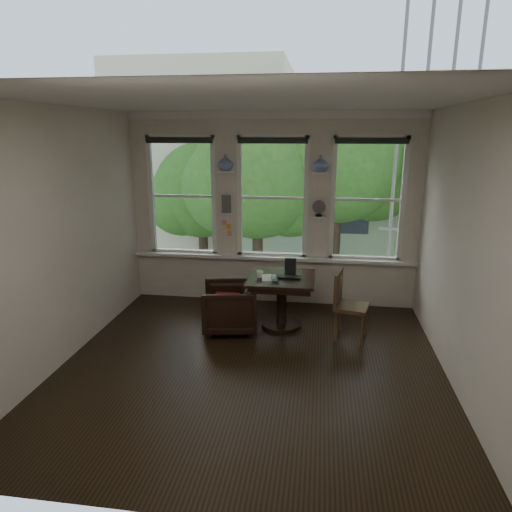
% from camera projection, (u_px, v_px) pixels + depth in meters
% --- Properties ---
extents(ground, '(4.50, 4.50, 0.00)m').
position_uv_depth(ground, '(251.00, 366.00, 5.43)').
color(ground, black).
rests_on(ground, ground).
extents(ceiling, '(4.50, 4.50, 0.00)m').
position_uv_depth(ceiling, '(250.00, 101.00, 4.64)').
color(ceiling, silver).
rests_on(ceiling, ground).
extents(wall_back, '(4.50, 0.00, 4.50)m').
position_uv_depth(wall_back, '(272.00, 210.00, 7.18)').
color(wall_back, beige).
rests_on(wall_back, ground).
extents(wall_front, '(4.50, 0.00, 4.50)m').
position_uv_depth(wall_front, '(196.00, 328.00, 2.89)').
color(wall_front, beige).
rests_on(wall_front, ground).
extents(wall_left, '(0.00, 4.50, 4.50)m').
position_uv_depth(wall_left, '(61.00, 238.00, 5.34)').
color(wall_left, beige).
rests_on(wall_left, ground).
extents(wall_right, '(0.00, 4.50, 4.50)m').
position_uv_depth(wall_right, '(465.00, 251.00, 4.73)').
color(wall_right, beige).
rests_on(wall_right, ground).
extents(window_left, '(1.10, 0.12, 1.90)m').
position_uv_depth(window_left, '(183.00, 196.00, 7.33)').
color(window_left, white).
rests_on(window_left, ground).
extents(window_center, '(1.10, 0.12, 1.90)m').
position_uv_depth(window_center, '(273.00, 198.00, 7.13)').
color(window_center, white).
rests_on(window_center, ground).
extents(window_right, '(1.10, 0.12, 1.90)m').
position_uv_depth(window_right, '(367.00, 200.00, 6.93)').
color(window_right, white).
rests_on(window_right, ground).
extents(shelf_left, '(0.26, 0.16, 0.03)m').
position_uv_depth(shelf_left, '(225.00, 172.00, 7.03)').
color(shelf_left, white).
rests_on(shelf_left, ground).
extents(shelf_right, '(0.26, 0.16, 0.03)m').
position_uv_depth(shelf_right, '(320.00, 173.00, 6.83)').
color(shelf_right, white).
rests_on(shelf_right, ground).
extents(intercom, '(0.14, 0.06, 0.28)m').
position_uv_depth(intercom, '(226.00, 204.00, 7.19)').
color(intercom, '#59544F').
rests_on(intercom, ground).
extents(sticky_notes, '(0.16, 0.01, 0.24)m').
position_uv_depth(sticky_notes, '(227.00, 225.00, 7.28)').
color(sticky_notes, pink).
rests_on(sticky_notes, ground).
extents(desk_fan, '(0.20, 0.20, 0.24)m').
position_uv_depth(desk_fan, '(319.00, 211.00, 6.96)').
color(desk_fan, '#59544F').
rests_on(desk_fan, ground).
extents(vase_left, '(0.24, 0.24, 0.25)m').
position_uv_depth(vase_left, '(225.00, 163.00, 6.99)').
color(vase_left, silver).
rests_on(vase_left, shelf_left).
extents(vase_right, '(0.24, 0.24, 0.25)m').
position_uv_depth(vase_right, '(321.00, 163.00, 6.79)').
color(vase_right, silver).
rests_on(vase_right, shelf_right).
extents(table, '(0.90, 0.90, 0.75)m').
position_uv_depth(table, '(281.00, 302.00, 6.43)').
color(table, black).
rests_on(table, ground).
extents(armchair_left, '(0.85, 0.83, 0.67)m').
position_uv_depth(armchair_left, '(229.00, 307.00, 6.34)').
color(armchair_left, black).
rests_on(armchair_left, ground).
extents(cushion_red, '(0.45, 0.45, 0.06)m').
position_uv_depth(cushion_red, '(229.00, 300.00, 6.31)').
color(cushion_red, maroon).
rests_on(cushion_red, armchair_left).
extents(side_chair_right, '(0.50, 0.50, 0.92)m').
position_uv_depth(side_chair_right, '(352.00, 306.00, 6.05)').
color(side_chair_right, '#402016').
rests_on(side_chair_right, ground).
extents(laptop, '(0.36, 0.24, 0.03)m').
position_uv_depth(laptop, '(288.00, 278.00, 6.23)').
color(laptop, black).
rests_on(laptop, table).
extents(mug, '(0.11, 0.11, 0.09)m').
position_uv_depth(mug, '(260.00, 274.00, 6.30)').
color(mug, white).
rests_on(mug, table).
extents(drinking_glass, '(0.14, 0.14, 0.09)m').
position_uv_depth(drinking_glass, '(275.00, 279.00, 6.11)').
color(drinking_glass, white).
rests_on(drinking_glass, table).
extents(tablet, '(0.16, 0.09, 0.22)m').
position_uv_depth(tablet, '(290.00, 266.00, 6.46)').
color(tablet, black).
rests_on(tablet, table).
extents(papers, '(0.26, 0.33, 0.00)m').
position_uv_depth(papers, '(270.00, 278.00, 6.29)').
color(papers, silver).
rests_on(papers, table).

